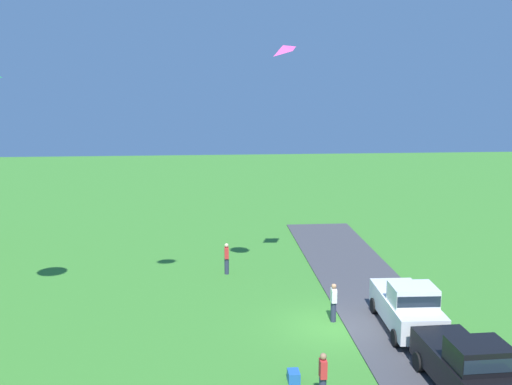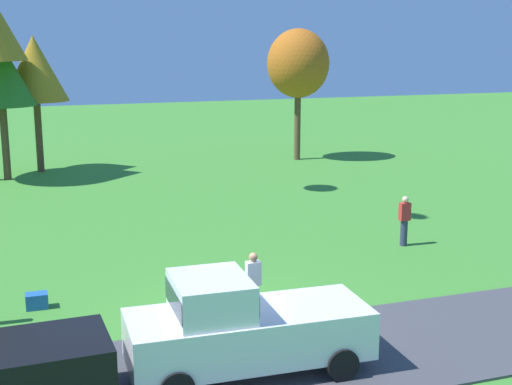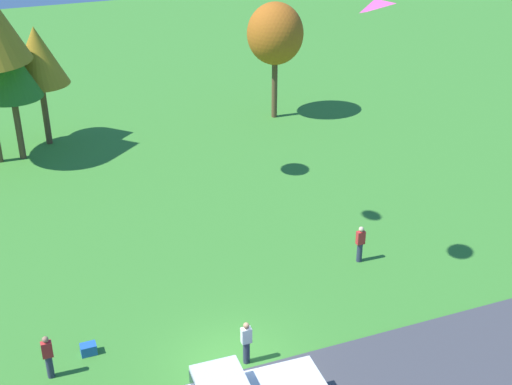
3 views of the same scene
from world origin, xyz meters
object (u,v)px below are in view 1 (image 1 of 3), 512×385
kite_diamond_topmost (283,49)px  person_beside_suv (227,258)px  car_pickup_near_entrance (469,367)px  cooler_box (294,377)px  car_pickup_far_end (408,306)px  person_on_lawn (323,377)px  person_watching_sky (334,302)px

kite_diamond_topmost → person_beside_suv: bearing=56.6°
car_pickup_near_entrance → cooler_box: 5.80m
car_pickup_far_end → person_on_lawn: car_pickup_far_end is taller
car_pickup_far_end → person_on_lawn: size_ratio=2.96×
car_pickup_far_end → kite_diamond_topmost: 13.19m
person_beside_suv → person_watching_sky: (-6.87, -4.35, 0.00)m
car_pickup_near_entrance → cooler_box: (1.55, 5.52, -0.91)m
person_beside_suv → kite_diamond_topmost: size_ratio=1.67×
person_on_lawn → person_beside_suv: size_ratio=1.00×
kite_diamond_topmost → person_watching_sky: bearing=-162.2°
car_pickup_far_end → cooler_box: (-3.82, 5.32, -0.91)m
car_pickup_near_entrance → person_on_lawn: bearing=88.3°
car_pickup_near_entrance → person_watching_sky: car_pickup_near_entrance is taller
car_pickup_far_end → cooler_box: 6.62m
kite_diamond_topmost → cooler_box: bearing=175.1°
cooler_box → person_watching_sky: bearing=-26.1°
person_beside_suv → kite_diamond_topmost: bearing=-123.4°
car_pickup_near_entrance → person_beside_suv: size_ratio=2.96×
person_on_lawn → person_watching_sky: (6.50, -1.76, 0.00)m
cooler_box → kite_diamond_topmost: bearing=-4.9°
car_pickup_near_entrance → cooler_box: bearing=74.3°
car_pickup_far_end → person_watching_sky: car_pickup_far_end is taller
person_watching_sky → cooler_box: person_watching_sky is taller
car_pickup_far_end → person_watching_sky: size_ratio=2.96×
person_watching_sky → kite_diamond_topmost: (5.07, 1.62, 10.90)m
car_pickup_far_end → cooler_box: size_ratio=9.04×
cooler_box → kite_diamond_topmost: (10.16, -0.87, 11.58)m
car_pickup_near_entrance → car_pickup_far_end: (5.37, 0.19, 0.00)m
car_pickup_near_entrance → person_on_lawn: size_ratio=2.96×
car_pickup_far_end → person_watching_sky: 3.11m
car_pickup_near_entrance → person_beside_suv: bearing=28.6°
car_pickup_near_entrance → kite_diamond_topmost: size_ratio=4.95×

